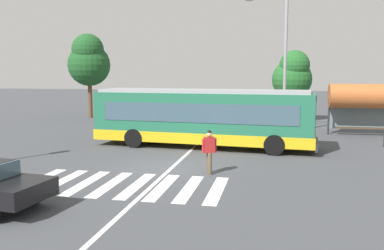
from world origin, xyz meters
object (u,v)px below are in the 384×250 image
object	(u,v)px
city_transit_bus	(203,117)
parked_car_red	(230,113)
pedestrian_crossing_street	(209,149)
parked_car_white	(197,112)
background_tree_left	(89,61)
background_tree_right	(293,75)
bus_stop_shelter	(364,97)
parked_car_silver	(167,111)
twin_arm_street_lamp	(286,48)

from	to	relation	value
city_transit_bus	parked_car_red	size ratio (longest dim) A/B	2.60
pedestrian_crossing_street	parked_car_white	size ratio (longest dim) A/B	0.38
background_tree_left	background_tree_right	xyz separation A→B (m)	(17.42, 0.92, -1.27)
background_tree_right	bus_stop_shelter	bearing A→B (deg)	-60.51
parked_car_white	background_tree_right	bearing A→B (deg)	11.19
background_tree_right	parked_car_red	bearing A→B (deg)	-159.54
city_transit_bus	parked_car_silver	size ratio (longest dim) A/B	2.63
parked_car_white	bus_stop_shelter	xyz separation A→B (m)	(11.77, -5.71, 1.65)
bus_stop_shelter	background_tree_right	world-z (taller)	background_tree_right
parked_car_red	background_tree_right	xyz separation A→B (m)	(4.93, 1.84, 2.97)
background_tree_left	background_tree_right	bearing A→B (deg)	3.02
city_transit_bus	background_tree_right	xyz separation A→B (m)	(5.13, 13.42, 2.15)
city_transit_bus	parked_car_white	world-z (taller)	city_transit_bus
background_tree_right	twin_arm_street_lamp	bearing A→B (deg)	-95.99
pedestrian_crossing_street	background_tree_right	bearing A→B (deg)	78.57
city_transit_bus	pedestrian_crossing_street	xyz separation A→B (m)	(1.26, -5.73, -0.62)
city_transit_bus	bus_stop_shelter	xyz separation A→B (m)	(9.21, 6.19, 0.83)
pedestrian_crossing_street	parked_car_silver	bearing A→B (deg)	109.95
bus_stop_shelter	background_tree_right	size ratio (longest dim) A/B	0.74
twin_arm_street_lamp	city_transit_bus	bearing A→B (deg)	-127.14
pedestrian_crossing_street	parked_car_white	distance (m)	18.04
twin_arm_street_lamp	pedestrian_crossing_street	bearing A→B (deg)	-104.99
city_transit_bus	background_tree_left	world-z (taller)	background_tree_left
city_transit_bus	parked_car_white	distance (m)	12.20
parked_car_silver	twin_arm_street_lamp	size ratio (longest dim) A/B	0.51
parked_car_red	twin_arm_street_lamp	size ratio (longest dim) A/B	0.52
bus_stop_shelter	twin_arm_street_lamp	size ratio (longest dim) A/B	0.48
parked_car_red	twin_arm_street_lamp	world-z (taller)	twin_arm_street_lamp
twin_arm_street_lamp	background_tree_left	size ratio (longest dim) A/B	1.21
pedestrian_crossing_street	parked_car_red	bearing A→B (deg)	93.49
parked_car_silver	bus_stop_shelter	bearing A→B (deg)	-21.41
parked_car_silver	bus_stop_shelter	xyz separation A→B (m)	(14.33, -5.62, 1.65)
parked_car_white	background_tree_right	size ratio (longest dim) A/B	0.79
pedestrian_crossing_street	bus_stop_shelter	size ratio (longest dim) A/B	0.41
parked_car_red	background_tree_right	distance (m)	6.04
parked_car_silver	twin_arm_street_lamp	bearing A→B (deg)	-32.95
parked_car_silver	twin_arm_street_lamp	world-z (taller)	twin_arm_street_lamp
pedestrian_crossing_street	parked_car_white	bearing A→B (deg)	102.20
parked_car_red	background_tree_right	size ratio (longest dim) A/B	0.79
bus_stop_shelter	parked_car_white	bearing A→B (deg)	154.14
parked_car_silver	parked_car_white	bearing A→B (deg)	2.00
pedestrian_crossing_street	twin_arm_street_lamp	distance (m)	12.67
bus_stop_shelter	background_tree_right	bearing A→B (deg)	119.49
parked_car_white	bus_stop_shelter	bearing A→B (deg)	-25.86
city_transit_bus	bus_stop_shelter	distance (m)	11.13
parked_car_silver	background_tree_right	distance (m)	10.78
parked_car_red	city_transit_bus	bearing A→B (deg)	-90.99
bus_stop_shelter	city_transit_bus	bearing A→B (deg)	-146.10
parked_car_white	background_tree_left	distance (m)	10.64
parked_car_red	twin_arm_street_lamp	bearing A→B (deg)	-55.01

